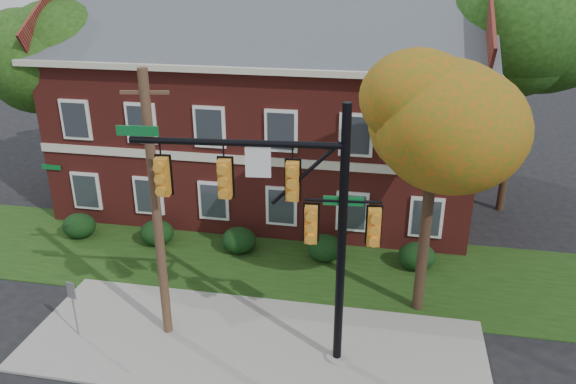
% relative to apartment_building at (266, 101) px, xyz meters
% --- Properties ---
extents(ground, '(120.00, 120.00, 0.00)m').
position_rel_apartment_building_xyz_m(ground, '(2.00, -11.95, -4.99)').
color(ground, black).
rests_on(ground, ground).
extents(sidewalk, '(14.00, 5.00, 0.08)m').
position_rel_apartment_building_xyz_m(sidewalk, '(2.00, -10.95, -4.95)').
color(sidewalk, gray).
rests_on(sidewalk, ground).
extents(grass_strip, '(30.00, 6.00, 0.04)m').
position_rel_apartment_building_xyz_m(grass_strip, '(2.00, -5.95, -4.97)').
color(grass_strip, '#193811').
rests_on(grass_strip, ground).
extents(apartment_building, '(18.80, 8.80, 9.74)m').
position_rel_apartment_building_xyz_m(apartment_building, '(0.00, 0.00, 0.00)').
color(apartment_building, maroon).
rests_on(apartment_building, ground).
extents(hedge_far_left, '(1.40, 1.26, 1.05)m').
position_rel_apartment_building_xyz_m(hedge_far_left, '(-7.00, -5.25, -4.46)').
color(hedge_far_left, black).
rests_on(hedge_far_left, ground).
extents(hedge_left, '(1.40, 1.26, 1.05)m').
position_rel_apartment_building_xyz_m(hedge_left, '(-3.50, -5.25, -4.46)').
color(hedge_left, black).
rests_on(hedge_left, ground).
extents(hedge_center, '(1.40, 1.26, 1.05)m').
position_rel_apartment_building_xyz_m(hedge_center, '(0.00, -5.25, -4.46)').
color(hedge_center, black).
rests_on(hedge_center, ground).
extents(hedge_right, '(1.40, 1.26, 1.05)m').
position_rel_apartment_building_xyz_m(hedge_right, '(3.50, -5.25, -4.46)').
color(hedge_right, black).
rests_on(hedge_right, ground).
extents(hedge_far_right, '(1.40, 1.26, 1.05)m').
position_rel_apartment_building_xyz_m(hedge_far_right, '(7.00, -5.25, -4.46)').
color(hedge_far_right, black).
rests_on(hedge_far_right, ground).
extents(tree_near_right, '(4.50, 4.25, 8.58)m').
position_rel_apartment_building_xyz_m(tree_near_right, '(7.22, -8.09, 1.68)').
color(tree_near_right, black).
rests_on(tree_near_right, ground).
extents(tree_left_rear, '(5.40, 5.10, 8.88)m').
position_rel_apartment_building_xyz_m(tree_left_rear, '(-9.73, -1.12, 1.69)').
color(tree_left_rear, black).
rests_on(tree_left_rear, ground).
extents(tree_right_rear, '(6.30, 5.95, 10.62)m').
position_rel_apartment_building_xyz_m(tree_right_rear, '(11.31, 0.86, 3.13)').
color(tree_right_rear, black).
rests_on(tree_right_rear, ground).
extents(tree_far_rear, '(6.84, 6.46, 11.52)m').
position_rel_apartment_building_xyz_m(tree_far_rear, '(1.34, 7.84, 3.86)').
color(tree_far_rear, black).
rests_on(tree_far_rear, ground).
extents(traffic_signal, '(6.96, 0.95, 7.78)m').
position_rel_apartment_building_xyz_m(traffic_signal, '(3.21, -11.28, -0.16)').
color(traffic_signal, gray).
rests_on(traffic_signal, ground).
extents(utility_pole, '(1.30, 0.32, 8.37)m').
position_rel_apartment_building_xyz_m(utility_pole, '(-0.80, -10.80, -0.74)').
color(utility_pole, '#4D3423').
rests_on(utility_pole, ground).
extents(sign_post, '(0.29, 0.08, 1.98)m').
position_rel_apartment_building_xyz_m(sign_post, '(-3.50, -11.52, -3.64)').
color(sign_post, slate).
rests_on(sign_post, ground).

